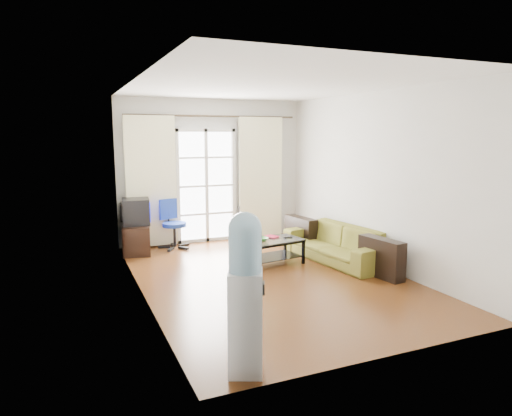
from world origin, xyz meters
The scene contains 20 objects.
floor centered at (0.00, 0.00, 0.00)m, with size 5.20×5.20×0.00m, color brown.
ceiling centered at (0.00, 0.00, 2.70)m, with size 5.20×5.20×0.00m, color white.
wall_back centered at (0.00, 2.60, 1.35)m, with size 3.60×0.02×2.70m, color silver.
wall_front centered at (0.00, -2.60, 1.35)m, with size 3.60×0.02×2.70m, color silver.
wall_left centered at (-1.80, 0.00, 1.35)m, with size 0.02×5.20×2.70m, color silver.
wall_right centered at (1.80, 0.00, 1.35)m, with size 0.02×5.20×2.70m, color silver.
french_door centered at (-0.15, 2.54, 1.07)m, with size 1.16×0.06×2.15m.
curtain_rod centered at (0.00, 2.50, 2.38)m, with size 0.04×0.04×3.30m, color #4C3F2D.
curtain_left centered at (-1.20, 2.48, 1.20)m, with size 0.90×0.07×2.35m, color #FFFECD.
curtain_right centered at (0.95, 2.48, 1.20)m, with size 0.90×0.07×2.35m, color #FFFECD.
radiator centered at (0.80, 2.50, 0.33)m, with size 0.64×0.12×0.64m, color #959598.
sofa centered at (1.38, 0.38, 0.29)m, with size 1.01×2.04×0.57m, color brown.
coffee_table centered at (0.30, 0.60, 0.25)m, with size 1.05×0.70×0.40m.
bowl centered at (0.13, 0.60, 0.42)m, with size 0.25×0.25×0.06m, color #32893C.
book centered at (0.32, 0.73, 0.41)m, with size 0.24×0.27×0.02m, color maroon.
remote centered at (0.61, 0.63, 0.40)m, with size 0.15×0.04×0.02m, color black.
tv_stand centered at (-1.55, 2.15, 0.25)m, with size 0.45×0.68×0.50m, color black.
crt_tv centered at (-1.55, 2.22, 0.72)m, with size 0.54×0.54×0.45m.
task_chair centered at (-0.87, 2.25, 0.26)m, with size 0.77×0.77×0.88m.
water_cooler centered at (-1.31, -2.35, 0.74)m, with size 0.38×0.38×1.42m.
Camera 1 is at (-2.67, -5.76, 2.04)m, focal length 32.00 mm.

